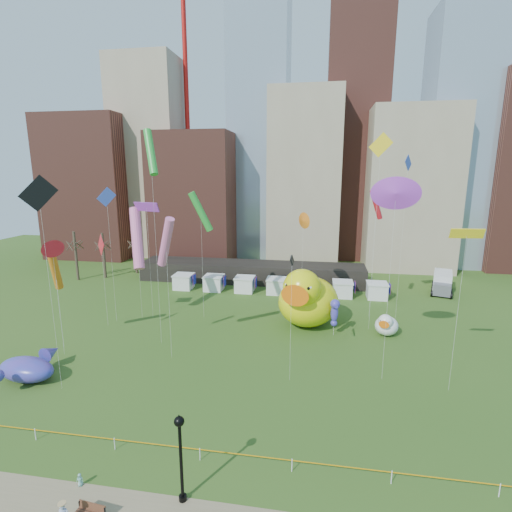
% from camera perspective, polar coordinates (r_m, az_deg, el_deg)
% --- Properties ---
extents(ground, '(160.00, 160.00, 0.00)m').
position_cam_1_polar(ground, '(28.74, -8.28, -27.74)').
color(ground, '#32571B').
rests_on(ground, ground).
extents(skyline, '(101.00, 23.00, 68.00)m').
position_cam_1_polar(skyline, '(82.09, 6.10, 14.41)').
color(skyline, brown).
rests_on(skyline, ground).
extents(crane_left, '(23.00, 1.00, 76.00)m').
position_cam_1_polar(crane_left, '(93.82, -9.99, 29.87)').
color(crane_left, red).
rests_on(crane_left, ground).
extents(crane_right, '(23.00, 1.00, 76.00)m').
position_cam_1_polar(crane_right, '(92.57, 27.36, 29.03)').
color(crane_right, red).
rests_on(crane_right, ground).
extents(pavilion, '(38.00, 6.00, 3.20)m').
position_cam_1_polar(pavilion, '(66.00, -0.70, -2.41)').
color(pavilion, black).
rests_on(pavilion, ground).
extents(vendor_tents, '(33.24, 2.80, 2.40)m').
position_cam_1_polar(vendor_tents, '(59.74, 3.06, -4.51)').
color(vendor_tents, white).
rests_on(vendor_tents, ground).
extents(bare_trees, '(8.44, 6.44, 8.50)m').
position_cam_1_polar(bare_trees, '(73.26, -21.51, 0.14)').
color(bare_trees, '#382B21').
rests_on(bare_trees, ground).
extents(caution_tape, '(50.00, 0.06, 0.90)m').
position_cam_1_polar(caution_tape, '(28.31, -8.32, -26.69)').
color(caution_tape, white).
rests_on(caution_tape, ground).
extents(big_duck, '(9.19, 10.71, 7.59)m').
position_cam_1_polar(big_duck, '(47.09, 7.56, -6.27)').
color(big_duck, '#E7E80B').
rests_on(big_duck, ground).
extents(small_duck, '(3.47, 3.93, 2.75)m').
position_cam_1_polar(small_duck, '(47.28, 18.74, -9.63)').
color(small_duck, white).
rests_on(small_duck, ground).
extents(seahorse_green, '(1.68, 1.94, 6.54)m').
position_cam_1_polar(seahorse_green, '(46.26, 5.93, -4.81)').
color(seahorse_green, silver).
rests_on(seahorse_green, ground).
extents(seahorse_purple, '(1.24, 1.48, 4.37)m').
position_cam_1_polar(seahorse_purple, '(45.03, 11.56, -7.93)').
color(seahorse_purple, silver).
rests_on(seahorse_purple, ground).
extents(whale_inflatable, '(5.80, 7.09, 2.42)m').
position_cam_1_polar(whale_inflatable, '(41.71, -30.67, -14.05)').
color(whale_inflatable, '#5B3899').
rests_on(whale_inflatable, ground).
extents(park_bench, '(1.72, 0.71, 0.85)m').
position_cam_1_polar(park_bench, '(26.56, -23.28, -31.43)').
color(park_bench, '#562E1D').
rests_on(park_bench, footpath).
extents(lamppost, '(0.58, 0.58, 5.55)m').
position_cam_1_polar(lamppost, '(24.28, -11.13, -26.26)').
color(lamppost, black).
rests_on(lamppost, footpath).
extents(box_truck, '(4.48, 7.49, 3.00)m').
position_cam_1_polar(box_truck, '(67.08, 25.89, -3.49)').
color(box_truck, silver).
rests_on(box_truck, ground).
extents(toddler, '(0.32, 0.27, 0.81)m').
position_cam_1_polar(toddler, '(28.66, -24.64, -27.91)').
color(toddler, silver).
rests_on(toddler, footpath).
extents(kite_0, '(2.10, 1.86, 16.38)m').
position_cam_1_polar(kite_0, '(49.58, 17.38, 7.25)').
color(kite_0, silver).
rests_on(kite_0, ground).
extents(kite_1, '(2.80, 2.59, 14.42)m').
position_cam_1_polar(kite_1, '(37.62, -13.21, 2.00)').
color(kite_1, silver).
rests_on(kite_1, ground).
extents(kite_2, '(0.32, 1.74, 11.44)m').
position_cam_1_polar(kite_2, '(32.61, 5.36, -0.84)').
color(kite_2, silver).
rests_on(kite_2, ground).
extents(kite_3, '(2.26, 2.67, 22.68)m').
position_cam_1_polar(kite_3, '(40.80, -15.34, 14.60)').
color(kite_3, silver).
rests_on(kite_3, ground).
extents(kite_4, '(2.40, 1.19, 22.62)m').
position_cam_1_polar(kite_4, '(45.34, 17.97, 14.72)').
color(kite_4, silver).
rests_on(kite_4, ground).
extents(kite_5, '(1.10, 1.62, 20.43)m').
position_cam_1_polar(kite_5, '(49.00, 21.55, 11.77)').
color(kite_5, silver).
rests_on(kite_5, ground).
extents(kite_6, '(1.24, 1.95, 13.31)m').
position_cam_1_polar(kite_6, '(50.30, 7.01, 5.21)').
color(kite_6, silver).
rests_on(kite_6, ground).
extents(kite_7, '(3.66, 1.69, 14.83)m').
position_cam_1_polar(kite_7, '(49.05, -15.93, 6.96)').
color(kite_7, silver).
rests_on(kite_7, ground).
extents(kite_8, '(0.72, 1.66, 11.97)m').
position_cam_1_polar(kite_8, '(42.33, -27.94, 0.92)').
color(kite_8, silver).
rests_on(kite_8, ground).
extents(kite_9, '(3.27, 4.53, 14.23)m').
position_cam_1_polar(kite_9, '(49.69, -17.23, 2.54)').
color(kite_9, silver).
rests_on(kite_9, ground).
extents(kite_10, '(2.12, 1.95, 18.25)m').
position_cam_1_polar(kite_10, '(34.69, -29.48, 7.62)').
color(kite_10, silver).
rests_on(kite_10, ground).
extents(kite_11, '(3.06, 1.97, 16.18)m').
position_cam_1_polar(kite_11, '(47.89, -8.19, 6.51)').
color(kite_11, silver).
rests_on(kite_11, ground).
extents(kite_12, '(2.63, 0.62, 14.11)m').
position_cam_1_polar(kite_12, '(34.61, 28.78, 2.79)').
color(kite_12, silver).
rests_on(kite_12, ground).
extents(kite_13, '(1.59, 1.74, 16.72)m').
position_cam_1_polar(kite_13, '(49.27, -21.24, 7.75)').
color(kite_13, silver).
rests_on(kite_13, ground).
extents(kite_14, '(1.90, 2.89, 11.00)m').
position_cam_1_polar(kite_14, '(44.72, -27.62, -1.77)').
color(kite_14, silver).
rests_on(kite_14, ground).
extents(kite_15, '(2.73, 0.49, 18.09)m').
position_cam_1_polar(kite_15, '(33.93, 20.04, 8.70)').
color(kite_15, silver).
rests_on(kite_15, ground).
extents(kite_16, '(1.91, 1.90, 11.36)m').
position_cam_1_polar(kite_16, '(48.73, -21.97, 1.37)').
color(kite_16, silver).
rests_on(kite_16, ground).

